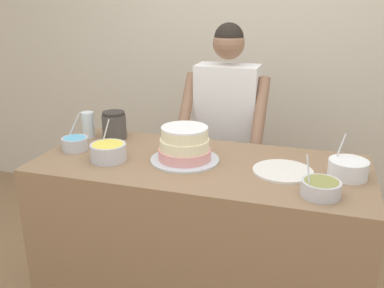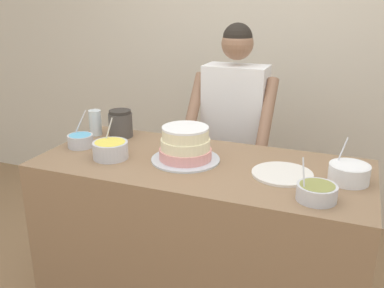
# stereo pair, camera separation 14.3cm
# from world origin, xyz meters

# --- Properties ---
(wall_back) EXTENTS (10.00, 0.05, 2.60)m
(wall_back) POSITION_xyz_m (0.00, 1.84, 1.30)
(wall_back) COLOR beige
(wall_back) RESTS_ON ground_plane
(counter) EXTENTS (1.60, 0.70, 0.95)m
(counter) POSITION_xyz_m (0.00, 0.35, 0.48)
(counter) COLOR #8C6B4C
(counter) RESTS_ON ground_plane
(person_baker) EXTENTS (0.52, 0.44, 1.57)m
(person_baker) POSITION_xyz_m (-0.02, 1.01, 0.95)
(person_baker) COLOR #2D2D38
(person_baker) RESTS_ON ground_plane
(cake) EXTENTS (0.34, 0.34, 0.17)m
(cake) POSITION_xyz_m (-0.08, 0.35, 1.03)
(cake) COLOR silver
(cake) RESTS_ON counter
(frosting_bowl_yellow) EXTENTS (0.17, 0.17, 0.19)m
(frosting_bowl_yellow) POSITION_xyz_m (-0.44, 0.25, 1.00)
(frosting_bowl_yellow) COLOR silver
(frosting_bowl_yellow) RESTS_ON counter
(frosting_bowl_olive) EXTENTS (0.16, 0.16, 0.17)m
(frosting_bowl_olive) POSITION_xyz_m (0.56, 0.14, 0.99)
(frosting_bowl_olive) COLOR silver
(frosting_bowl_olive) RESTS_ON counter
(frosting_bowl_white) EXTENTS (0.17, 0.17, 0.18)m
(frosting_bowl_white) POSITION_xyz_m (0.67, 0.37, 1.00)
(frosting_bowl_white) COLOR white
(frosting_bowl_white) RESTS_ON counter
(frosting_bowl_blue) EXTENTS (0.14, 0.14, 0.19)m
(frosting_bowl_blue) POSITION_xyz_m (-0.68, 0.33, 0.99)
(frosting_bowl_blue) COLOR silver
(frosting_bowl_blue) RESTS_ON counter
(drinking_glass) EXTENTS (0.07, 0.07, 0.15)m
(drinking_glass) POSITION_xyz_m (-0.72, 0.54, 1.03)
(drinking_glass) COLOR silver
(drinking_glass) RESTS_ON counter
(ceramic_plate) EXTENTS (0.28, 0.28, 0.01)m
(ceramic_plate) POSITION_xyz_m (0.39, 0.35, 0.96)
(ceramic_plate) COLOR white
(ceramic_plate) RESTS_ON counter
(stoneware_jar) EXTENTS (0.13, 0.13, 0.15)m
(stoneware_jar) POSITION_xyz_m (-0.57, 0.57, 1.03)
(stoneware_jar) COLOR #4C4742
(stoneware_jar) RESTS_ON counter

